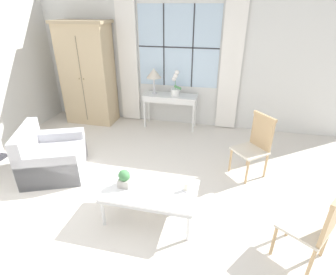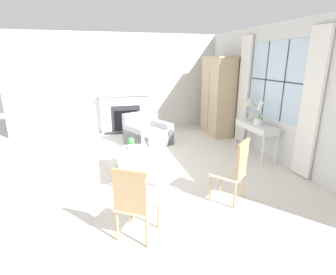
{
  "view_description": "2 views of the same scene",
  "coord_description": "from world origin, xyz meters",
  "px_view_note": "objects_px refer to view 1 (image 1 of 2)",
  "views": [
    {
      "loc": [
        1.06,
        -2.49,
        2.44
      ],
      "look_at": [
        0.32,
        0.69,
        0.78
      ],
      "focal_mm": 28.0,
      "sensor_mm": 36.0,
      "label": 1
    },
    {
      "loc": [
        4.76,
        -0.66,
        2.11
      ],
      "look_at": [
        0.19,
        0.62,
        0.67
      ],
      "focal_mm": 28.0,
      "sensor_mm": 36.0,
      "label": 2
    }
  ],
  "objects_px": {
    "potted_orchid": "(175,86)",
    "side_chair_wooden": "(256,143)",
    "armchair_upholstered": "(52,158)",
    "pillar_candle": "(186,187)",
    "console_table": "(170,99)",
    "potted_plant_small": "(124,178)",
    "coffee_table": "(150,192)",
    "accent_chair_wooden": "(317,223)",
    "table_lamp": "(154,74)",
    "armoire": "(88,74)"
  },
  "relations": [
    {
      "from": "potted_orchid",
      "to": "side_chair_wooden",
      "type": "height_order",
      "value": "potted_orchid"
    },
    {
      "from": "armchair_upholstered",
      "to": "pillar_candle",
      "type": "xyz_separation_m",
      "value": [
        2.25,
        -0.53,
        0.21
      ]
    },
    {
      "from": "console_table",
      "to": "potted_plant_small",
      "type": "xyz_separation_m",
      "value": [
        0.05,
        -2.78,
        -0.09
      ]
    },
    {
      "from": "armchair_upholstered",
      "to": "coffee_table",
      "type": "distance_m",
      "value": 1.92
    },
    {
      "from": "side_chair_wooden",
      "to": "potted_plant_small",
      "type": "bearing_deg",
      "value": -140.96
    },
    {
      "from": "side_chair_wooden",
      "to": "accent_chair_wooden",
      "type": "distance_m",
      "value": 1.65
    },
    {
      "from": "armchair_upholstered",
      "to": "pillar_candle",
      "type": "relative_size",
      "value": 10.15
    },
    {
      "from": "armchair_upholstered",
      "to": "accent_chair_wooden",
      "type": "distance_m",
      "value": 3.72
    },
    {
      "from": "console_table",
      "to": "pillar_candle",
      "type": "height_order",
      "value": "console_table"
    },
    {
      "from": "console_table",
      "to": "pillar_candle",
      "type": "xyz_separation_m",
      "value": [
        0.81,
        -2.7,
        -0.16
      ]
    },
    {
      "from": "armchair_upholstered",
      "to": "table_lamp",
      "type": "bearing_deg",
      "value": 63.61
    },
    {
      "from": "potted_orchid",
      "to": "pillar_candle",
      "type": "relative_size",
      "value": 4.46
    },
    {
      "from": "coffee_table",
      "to": "side_chair_wooden",
      "type": "bearing_deg",
      "value": 45.32
    },
    {
      "from": "table_lamp",
      "to": "coffee_table",
      "type": "relative_size",
      "value": 0.47
    },
    {
      "from": "armoire",
      "to": "pillar_candle",
      "type": "relative_size",
      "value": 17.79
    },
    {
      "from": "armchair_upholstered",
      "to": "console_table",
      "type": "bearing_deg",
      "value": 56.47
    },
    {
      "from": "console_table",
      "to": "table_lamp",
      "type": "bearing_deg",
      "value": 176.95
    },
    {
      "from": "side_chair_wooden",
      "to": "pillar_candle",
      "type": "xyz_separation_m",
      "value": [
        -0.87,
        -1.24,
        -0.07
      ]
    },
    {
      "from": "accent_chair_wooden",
      "to": "coffee_table",
      "type": "distance_m",
      "value": 1.81
    },
    {
      "from": "side_chair_wooden",
      "to": "accent_chair_wooden",
      "type": "bearing_deg",
      "value": -73.04
    },
    {
      "from": "accent_chair_wooden",
      "to": "side_chair_wooden",
      "type": "bearing_deg",
      "value": 106.96
    },
    {
      "from": "armchair_upholstered",
      "to": "side_chair_wooden",
      "type": "distance_m",
      "value": 3.21
    },
    {
      "from": "side_chair_wooden",
      "to": "potted_plant_small",
      "type": "relative_size",
      "value": 4.32
    },
    {
      "from": "table_lamp",
      "to": "accent_chair_wooden",
      "type": "xyz_separation_m",
      "value": [
        2.52,
        -3.06,
        -0.63
      ]
    },
    {
      "from": "side_chair_wooden",
      "to": "potted_plant_small",
      "type": "distance_m",
      "value": 2.1
    },
    {
      "from": "side_chair_wooden",
      "to": "coffee_table",
      "type": "xyz_separation_m",
      "value": [
        -1.3,
        -1.32,
        -0.16
      ]
    },
    {
      "from": "armoire",
      "to": "potted_orchid",
      "type": "xyz_separation_m",
      "value": [
        1.94,
        0.02,
        -0.16
      ]
    },
    {
      "from": "armoire",
      "to": "side_chair_wooden",
      "type": "distance_m",
      "value": 3.81
    },
    {
      "from": "potted_orchid",
      "to": "side_chair_wooden",
      "type": "bearing_deg",
      "value": -42.33
    },
    {
      "from": "side_chair_wooden",
      "to": "console_table",
      "type": "bearing_deg",
      "value": 139.01
    },
    {
      "from": "table_lamp",
      "to": "coffee_table",
      "type": "distance_m",
      "value": 2.99
    },
    {
      "from": "side_chair_wooden",
      "to": "armchair_upholstered",
      "type": "bearing_deg",
      "value": -167.24
    },
    {
      "from": "table_lamp",
      "to": "potted_orchid",
      "type": "distance_m",
      "value": 0.53
    },
    {
      "from": "armoire",
      "to": "console_table",
      "type": "bearing_deg",
      "value": 2.01
    },
    {
      "from": "armoire",
      "to": "coffee_table",
      "type": "relative_size",
      "value": 1.89
    },
    {
      "from": "armoire",
      "to": "table_lamp",
      "type": "height_order",
      "value": "armoire"
    },
    {
      "from": "armchair_upholstered",
      "to": "armoire",
      "type": "bearing_deg",
      "value": 100.43
    },
    {
      "from": "console_table",
      "to": "coffee_table",
      "type": "height_order",
      "value": "console_table"
    },
    {
      "from": "table_lamp",
      "to": "side_chair_wooden",
      "type": "xyz_separation_m",
      "value": [
        2.03,
        -1.48,
        -0.61
      ]
    },
    {
      "from": "console_table",
      "to": "coffee_table",
      "type": "xyz_separation_m",
      "value": [
        0.38,
        -2.78,
        -0.25
      ]
    },
    {
      "from": "console_table",
      "to": "pillar_candle",
      "type": "relative_size",
      "value": 9.45
    },
    {
      "from": "potted_plant_small",
      "to": "armoire",
      "type": "bearing_deg",
      "value": 124.65
    },
    {
      "from": "armoire",
      "to": "pillar_candle",
      "type": "height_order",
      "value": "armoire"
    },
    {
      "from": "table_lamp",
      "to": "side_chair_wooden",
      "type": "height_order",
      "value": "table_lamp"
    },
    {
      "from": "potted_plant_small",
      "to": "side_chair_wooden",
      "type": "bearing_deg",
      "value": 39.04
    },
    {
      "from": "console_table",
      "to": "potted_orchid",
      "type": "bearing_deg",
      "value": -18.05
    },
    {
      "from": "accent_chair_wooden",
      "to": "potted_orchid",
      "type": "bearing_deg",
      "value": 124.24
    },
    {
      "from": "armoire",
      "to": "pillar_candle",
      "type": "distance_m",
      "value": 3.78
    },
    {
      "from": "potted_orchid",
      "to": "accent_chair_wooden",
      "type": "relative_size",
      "value": 0.57
    },
    {
      "from": "potted_orchid",
      "to": "coffee_table",
      "type": "height_order",
      "value": "potted_orchid"
    }
  ]
}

